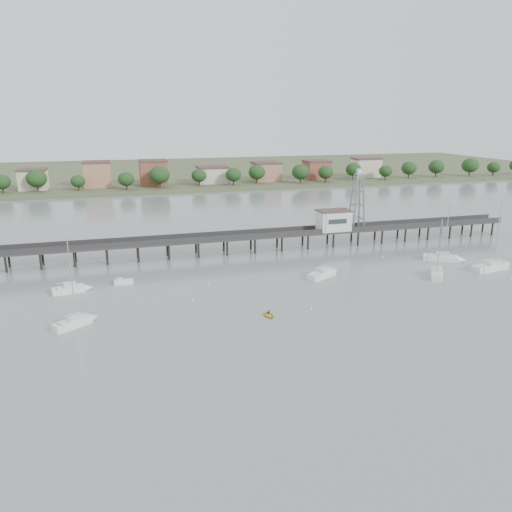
# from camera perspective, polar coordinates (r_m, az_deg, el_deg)

# --- Properties ---
(ground_plane) EXTENTS (500.00, 500.00, 0.00)m
(ground_plane) POSITION_cam_1_polar(r_m,az_deg,el_deg) (70.21, 10.53, -12.11)
(ground_plane) COLOR slate
(ground_plane) RESTS_ON ground
(pier) EXTENTS (150.00, 5.00, 5.50)m
(pier) POSITION_cam_1_polar(r_m,az_deg,el_deg) (122.09, -1.93, 2.14)
(pier) COLOR #2D2823
(pier) RESTS_ON ground
(pier_building) EXTENTS (8.40, 5.40, 5.30)m
(pier_building) POSITION_cam_1_polar(r_m,az_deg,el_deg) (129.70, 8.85, 4.07)
(pier_building) COLOR silver
(pier_building) RESTS_ON ground
(lattice_tower) EXTENTS (3.20, 3.20, 15.50)m
(lattice_tower) POSITION_cam_1_polar(r_m,az_deg,el_deg) (131.74, 11.51, 6.09)
(lattice_tower) COLOR slate
(lattice_tower) RESTS_ON ground
(sailboat_c) EXTENTS (8.57, 6.48, 14.02)m
(sailboat_c) POSITION_cam_1_polar(r_m,az_deg,el_deg) (106.08, 8.07, -1.89)
(sailboat_c) COLOR white
(sailboat_c) RESTS_ON ground
(sailboat_b) EXTENTS (7.04, 3.34, 11.34)m
(sailboat_b) POSITION_cam_1_polar(r_m,az_deg,el_deg) (101.40, -19.94, -3.54)
(sailboat_b) COLOR white
(sailboat_b) RESTS_ON ground
(sailboat_e) EXTENTS (8.61, 6.74, 14.19)m
(sailboat_e) POSITION_cam_1_polar(r_m,az_deg,el_deg) (123.60, 21.14, -0.27)
(sailboat_e) COLOR white
(sailboat_e) RESTS_ON ground
(sailboat_a) EXTENTS (7.00, 5.76, 11.83)m
(sailboat_a) POSITION_cam_1_polar(r_m,az_deg,el_deg) (85.75, -19.48, -7.01)
(sailboat_a) COLOR white
(sailboat_a) RESTS_ON ground
(sailboat_d) EXTENTS (10.47, 4.61, 16.54)m
(sailboat_d) POSITION_cam_1_polar(r_m,az_deg,el_deg) (122.02, 25.86, -1.01)
(sailboat_d) COLOR white
(sailboat_d) RESTS_ON ground
(sailboat_f) EXTENTS (6.36, 7.69, 12.95)m
(sailboat_f) POSITION_cam_1_polar(r_m,az_deg,el_deg) (111.91, 19.96, -1.76)
(sailboat_f) COLOR white
(sailboat_f) RESTS_ON ground
(white_tender) EXTENTS (3.79, 1.77, 1.44)m
(white_tender) POSITION_cam_1_polar(r_m,az_deg,el_deg) (103.23, -14.94, -2.89)
(white_tender) COLOR white
(white_tender) RESTS_ON ground
(yellow_dinghy) EXTENTS (2.08, 0.87, 2.82)m
(yellow_dinghy) POSITION_cam_1_polar(r_m,az_deg,el_deg) (84.41, 1.46, -6.90)
(yellow_dinghy) COLOR yellow
(yellow_dinghy) RESTS_ON ground
(dinghy_occupant) EXTENTS (0.54, 1.03, 0.23)m
(dinghy_occupant) POSITION_cam_1_polar(r_m,az_deg,el_deg) (84.41, 1.46, -6.90)
(dinghy_occupant) COLOR black
(dinghy_occupant) RESTS_ON ground
(mooring_buoys) EXTENTS (65.26, 27.13, 0.39)m
(mooring_buoys) POSITION_cam_1_polar(r_m,az_deg,el_deg) (100.82, 8.10, -3.17)
(mooring_buoys) COLOR beige
(mooring_buoys) RESTS_ON ground
(far_shore) EXTENTS (500.00, 170.00, 10.40)m
(far_shore) POSITION_cam_1_polar(r_m,az_deg,el_deg) (297.78, -10.52, 9.41)
(far_shore) COLOR #475133
(far_shore) RESTS_ON ground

